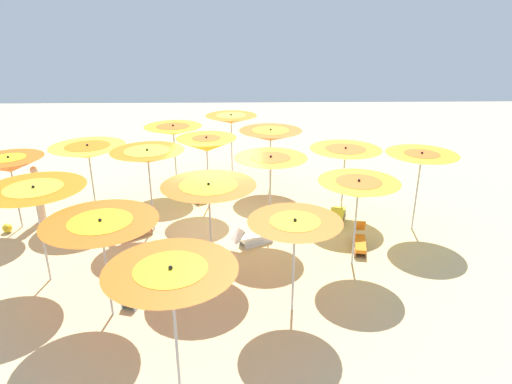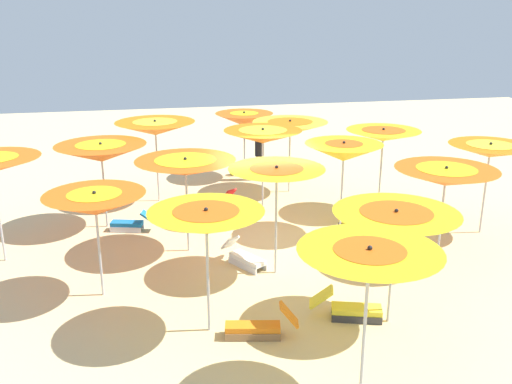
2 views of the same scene
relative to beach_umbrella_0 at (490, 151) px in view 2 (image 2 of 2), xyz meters
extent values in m
cube|color=beige|center=(0.28, 5.48, -2.16)|extent=(40.86, 40.86, 0.04)
cylinder|color=#B2B2B7|center=(0.00, 0.00, -1.07)|extent=(0.05, 0.05, 2.13)
cone|color=orange|center=(0.00, 0.00, -0.01)|extent=(2.00, 2.00, 0.31)
cone|color=yellow|center=(0.00, 0.00, 0.06)|extent=(1.16, 1.16, 0.18)
sphere|color=black|center=(0.00, 0.00, 0.18)|extent=(0.07, 0.07, 0.07)
cylinder|color=#B2B2B7|center=(1.95, 1.94, -1.05)|extent=(0.05, 0.05, 2.18)
cone|color=yellow|center=(1.95, 1.94, 0.05)|extent=(2.00, 2.00, 0.30)
cone|color=orange|center=(1.95, 1.94, 0.11)|extent=(1.17, 1.17, 0.18)
sphere|color=black|center=(1.95, 1.94, 0.23)|extent=(0.07, 0.07, 0.07)
cylinder|color=#B2B2B7|center=(4.28, 3.92, -1.13)|extent=(0.05, 0.05, 2.01)
cone|color=yellow|center=(4.28, 3.92, -0.13)|extent=(2.28, 2.28, 0.39)
cone|color=orange|center=(4.28, 3.92, -0.04)|extent=(1.36, 1.36, 0.23)
sphere|color=black|center=(4.28, 3.92, 0.10)|extent=(0.07, 0.07, 0.07)
cylinder|color=#B2B2B7|center=(6.18, 4.98, -1.16)|extent=(0.05, 0.05, 1.96)
cone|color=orange|center=(6.18, 4.98, -0.18)|extent=(1.91, 1.91, 0.43)
cone|color=yellow|center=(6.18, 4.98, -0.07)|extent=(0.94, 0.94, 0.21)
sphere|color=black|center=(6.18, 4.98, 0.06)|extent=(0.07, 0.07, 0.07)
cylinder|color=#B2B2B7|center=(-1.43, 1.96, -1.15)|extent=(0.05, 0.05, 1.99)
cone|color=orange|center=(-1.43, 1.96, -0.15)|extent=(2.21, 2.21, 0.38)
cone|color=yellow|center=(-1.43, 1.96, -0.07)|extent=(1.29, 1.29, 0.22)
sphere|color=black|center=(-1.43, 1.96, 0.07)|extent=(0.07, 0.07, 0.07)
cylinder|color=#B2B2B7|center=(0.68, 3.52, -1.09)|extent=(0.05, 0.05, 2.11)
cone|color=yellow|center=(0.68, 3.52, -0.03)|extent=(1.91, 1.91, 0.44)
cone|color=orange|center=(0.68, 3.52, 0.09)|extent=(0.93, 0.93, 0.21)
sphere|color=black|center=(0.68, 3.52, 0.22)|extent=(0.07, 0.07, 0.07)
cylinder|color=#B2B2B7|center=(2.19, 5.21, -1.02)|extent=(0.05, 0.05, 2.25)
cone|color=orange|center=(2.19, 5.21, 0.11)|extent=(2.06, 2.06, 0.35)
cone|color=yellow|center=(2.19, 5.21, 0.18)|extent=(1.27, 1.27, 0.22)
sphere|color=black|center=(2.19, 5.21, 0.31)|extent=(0.07, 0.07, 0.07)
cylinder|color=#B2B2B7|center=(4.19, 7.93, -1.05)|extent=(0.05, 0.05, 2.18)
cone|color=orange|center=(4.19, 7.93, 0.04)|extent=(2.29, 2.29, 0.39)
cone|color=yellow|center=(4.19, 7.93, 0.13)|extent=(1.27, 1.27, 0.22)
sphere|color=black|center=(4.19, 7.93, 0.26)|extent=(0.07, 0.07, 0.07)
cylinder|color=#B2B2B7|center=(-3.61, 4.11, -1.16)|extent=(0.05, 0.05, 1.95)
cone|color=yellow|center=(-3.61, 4.11, -0.19)|extent=(2.20, 2.20, 0.34)
cone|color=orange|center=(-3.61, 4.11, -0.11)|extent=(1.26, 1.26, 0.19)
sphere|color=black|center=(-3.61, 4.11, 0.01)|extent=(0.07, 0.07, 0.07)
cylinder|color=#B2B2B7|center=(-1.24, 5.66, -1.04)|extent=(0.05, 0.05, 2.19)
cone|color=yellow|center=(-1.24, 5.66, 0.05)|extent=(2.00, 2.00, 0.30)
cone|color=orange|center=(-1.24, 5.66, 0.12)|extent=(1.11, 1.11, 0.17)
sphere|color=black|center=(-1.24, 5.66, 0.23)|extent=(0.07, 0.07, 0.07)
cylinder|color=#B2B2B7|center=(0.33, 7.40, -1.13)|extent=(0.05, 0.05, 2.02)
cone|color=orange|center=(0.33, 7.40, -0.11)|extent=(2.28, 2.28, 0.36)
cone|color=yellow|center=(0.33, 7.40, -0.04)|extent=(1.39, 1.39, 0.22)
sphere|color=black|center=(0.33, 7.40, 0.10)|extent=(0.07, 0.07, 0.07)
cylinder|color=#B2B2B7|center=(2.32, 9.35, -1.15)|extent=(0.05, 0.05, 1.97)
cone|color=orange|center=(2.32, 9.35, -0.16)|extent=(2.29, 2.29, 0.45)
cone|color=yellow|center=(2.32, 9.35, -0.06)|extent=(1.25, 1.25, 0.24)
sphere|color=black|center=(2.32, 9.35, 0.09)|extent=(0.07, 0.07, 0.07)
cylinder|color=#B2B2B7|center=(-5.49, 5.38, -1.05)|extent=(0.05, 0.05, 2.17)
cone|color=yellow|center=(-5.49, 5.38, 0.03)|extent=(2.00, 2.00, 0.31)
cone|color=orange|center=(-5.49, 5.38, 0.12)|extent=(1.00, 1.00, 0.16)
sphere|color=black|center=(-5.49, 5.38, 0.22)|extent=(0.07, 0.07, 0.07)
cylinder|color=#B2B2B7|center=(-3.26, 7.35, -1.12)|extent=(0.05, 0.05, 2.04)
cone|color=yellow|center=(-3.26, 7.35, -0.10)|extent=(1.97, 1.97, 0.41)
cone|color=orange|center=(-3.26, 7.35, 0.00)|extent=(1.12, 1.12, 0.23)
sphere|color=black|center=(-3.26, 7.35, 0.14)|extent=(0.07, 0.07, 0.07)
cylinder|color=#B2B2B7|center=(-1.53, 9.27, -1.18)|extent=(0.05, 0.05, 1.91)
cone|color=orange|center=(-1.53, 9.27, -0.23)|extent=(1.93, 1.93, 0.42)
cone|color=yellow|center=(-1.53, 9.27, -0.13)|extent=(1.03, 1.03, 0.22)
sphere|color=black|center=(-1.53, 9.27, 0.01)|extent=(0.07, 0.07, 0.07)
cube|color=silver|center=(-0.74, 6.06, -2.07)|extent=(0.79, 0.50, 0.14)
cube|color=silver|center=(-0.91, 6.33, -2.07)|extent=(0.79, 0.50, 0.14)
cube|color=white|center=(-0.83, 6.19, -1.95)|extent=(0.94, 0.74, 0.10)
cube|color=white|center=(-0.32, 6.50, -1.75)|extent=(0.44, 0.44, 0.33)
cube|color=olive|center=(-3.77, 6.66, -2.07)|extent=(0.22, 0.95, 0.14)
cube|color=olive|center=(-3.49, 6.61, -2.07)|extent=(0.22, 0.95, 0.14)
cube|color=orange|center=(-3.63, 6.64, -1.95)|extent=(0.46, 0.99, 0.10)
cube|color=orange|center=(-3.75, 6.02, -1.71)|extent=(0.35, 0.39, 0.41)
cube|color=#333338|center=(-3.24, 4.59, -2.07)|extent=(0.31, 0.88, 0.14)
cube|color=#333338|center=(-3.58, 4.70, -2.07)|extent=(0.31, 0.88, 0.14)
cube|color=yellow|center=(-3.41, 4.65, -1.95)|extent=(0.61, 0.98, 0.10)
cube|color=yellow|center=(-3.21, 5.27, -1.73)|extent=(0.47, 0.52, 0.37)
cube|color=#333338|center=(0.99, 2.88, -2.07)|extent=(0.51, 0.72, 0.14)
cube|color=#333338|center=(1.27, 3.08, -2.07)|extent=(0.51, 0.72, 0.14)
cube|color=yellow|center=(1.13, 2.98, -1.95)|extent=(0.77, 0.90, 0.10)
cube|color=yellow|center=(1.46, 2.50, -1.76)|extent=(0.49, 0.48, 0.32)
cube|color=silver|center=(1.77, 8.88, -2.07)|extent=(0.24, 0.79, 0.14)
cube|color=silver|center=(2.06, 8.80, -2.07)|extent=(0.24, 0.79, 0.14)
cube|color=#1972B7|center=(1.92, 8.84, -1.95)|extent=(0.50, 0.86, 0.10)
cube|color=#1972B7|center=(1.77, 8.27, -1.76)|extent=(0.40, 0.47, 0.32)
cube|color=olive|center=(2.71, 5.54, -2.07)|extent=(0.72, 0.51, 0.14)
cube|color=olive|center=(2.52, 5.81, -2.07)|extent=(0.72, 0.51, 0.14)
cube|color=red|center=(2.61, 5.68, -1.95)|extent=(0.89, 0.76, 0.10)
cube|color=red|center=(3.10, 6.01, -1.73)|extent=(0.48, 0.47, 0.37)
cylinder|color=beige|center=(5.74, 4.56, -1.73)|extent=(0.24, 0.24, 0.82)
cylinder|color=black|center=(5.74, 4.56, -0.96)|extent=(0.30, 0.30, 0.72)
sphere|color=beige|center=(5.74, 4.56, -0.48)|extent=(0.22, 0.22, 0.22)
sphere|color=yellow|center=(6.44, 5.34, -2.00)|extent=(0.27, 0.27, 0.27)
camera|label=1|loc=(-0.56, 17.60, 3.91)|focal=32.26mm
camera|label=2|loc=(-12.17, 8.31, 3.32)|focal=40.10mm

